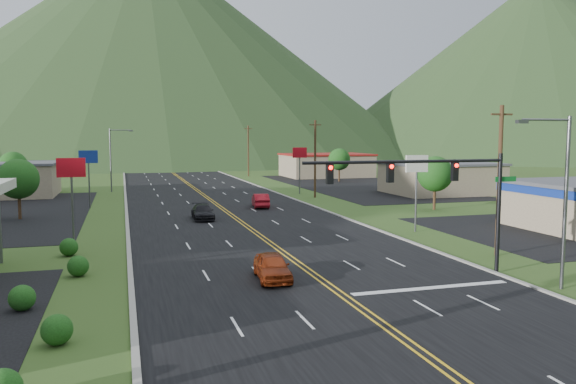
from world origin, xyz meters
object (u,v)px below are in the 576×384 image
object	(u,v)px
traffic_signal	(438,184)
car_red_near	(272,267)
car_red_far	(261,201)
streetlight_west	(113,156)
streetlight_east	(561,191)
car_dark_mid	(203,212)

from	to	relation	value
traffic_signal	car_red_near	xyz separation A→B (m)	(-9.07, 2.04, -4.59)
car_red_near	car_red_far	bearing A→B (deg)	82.53
traffic_signal	streetlight_west	world-z (taller)	streetlight_west
traffic_signal	streetlight_east	xyz separation A→B (m)	(4.70, -4.00, -0.15)
traffic_signal	streetlight_east	size ratio (longest dim) A/B	1.46
car_dark_mid	car_red_far	world-z (taller)	car_red_far
streetlight_east	car_red_near	world-z (taller)	streetlight_east
streetlight_east	traffic_signal	bearing A→B (deg)	139.61
streetlight_west	car_red_far	xyz separation A→B (m)	(15.96, -22.96, -4.41)
streetlight_west	car_red_near	size ratio (longest dim) A/B	2.08
car_red_far	traffic_signal	bearing A→B (deg)	101.68
streetlight_east	car_red_far	bearing A→B (deg)	100.54
traffic_signal	car_dark_mid	bearing A→B (deg)	110.49
streetlight_east	car_dark_mid	world-z (taller)	streetlight_east
car_dark_mid	traffic_signal	bearing A→B (deg)	-67.66
car_red_near	car_red_far	distance (m)	31.76
car_red_near	traffic_signal	bearing A→B (deg)	-7.65
streetlight_west	car_red_far	world-z (taller)	streetlight_west
car_red_near	car_red_far	xyz separation A→B (m)	(6.87, 31.00, 0.03)
traffic_signal	car_dark_mid	size ratio (longest dim) A/B	2.75
streetlight_east	car_dark_mid	bearing A→B (deg)	115.69
streetlight_west	car_dark_mid	size ratio (longest dim) A/B	1.89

